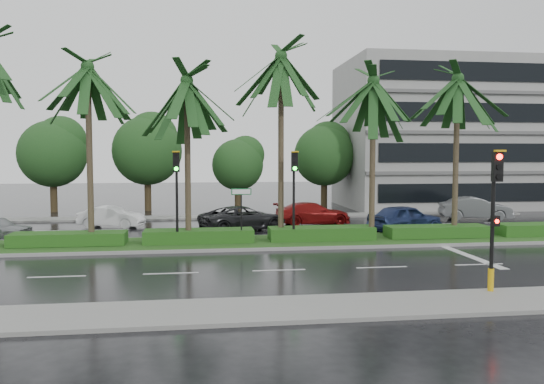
{
  "coord_description": "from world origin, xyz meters",
  "views": [
    {
      "loc": [
        -2.86,
        -24.43,
        4.32
      ],
      "look_at": [
        0.6,
        1.5,
        2.5
      ],
      "focal_mm": 35.0,
      "sensor_mm": 36.0,
      "label": 1
    }
  ],
  "objects": [
    {
      "name": "palm_row",
      "position": [
        -1.25,
        1.02,
        7.77
      ],
      "size": [
        26.3,
        4.2,
        9.86
      ],
      "color": "#3B2D22",
      "rests_on": "median"
    },
    {
      "name": "car_white",
      "position": [
        -8.23,
        8.08,
        0.63
      ],
      "size": [
        2.2,
        4.04,
        1.26
      ],
      "primitive_type": "imported",
      "rotation": [
        0.0,
        0.0,
        1.33
      ],
      "color": "white",
      "rests_on": "ground"
    },
    {
      "name": "far_sidewalk",
      "position": [
        0.0,
        12.0,
        0.06
      ],
      "size": [
        40.0,
        2.0,
        0.12
      ],
      "primitive_type": "cube",
      "color": "gray",
      "rests_on": "ground"
    },
    {
      "name": "building",
      "position": [
        17.0,
        18.0,
        6.0
      ],
      "size": [
        16.0,
        10.0,
        12.0
      ],
      "primitive_type": "cube",
      "color": "gray",
      "rests_on": "ground"
    },
    {
      "name": "car_red",
      "position": [
        4.0,
        7.78,
        0.69
      ],
      "size": [
        2.28,
        4.87,
        1.38
      ],
      "primitive_type": "imported",
      "rotation": [
        0.0,
        0.0,
        1.65
      ],
      "color": "maroon",
      "rests_on": "ground"
    },
    {
      "name": "ground",
      "position": [
        0.0,
        0.0,
        0.0
      ],
      "size": [
        120.0,
        120.0,
        0.0
      ],
      "primitive_type": "plane",
      "color": "black",
      "rests_on": "ground"
    },
    {
      "name": "hedge",
      "position": [
        0.0,
        1.0,
        0.45
      ],
      "size": [
        35.2,
        1.4,
        0.6
      ],
      "color": "#154A17",
      "rests_on": "median"
    },
    {
      "name": "signal_near",
      "position": [
        6.0,
        -9.39,
        2.5
      ],
      "size": [
        0.34,
        0.45,
        4.36
      ],
      "color": "black",
      "rests_on": "near_sidewalk"
    },
    {
      "name": "signal_median_left",
      "position": [
        -4.0,
        0.3,
        3.0
      ],
      "size": [
        0.34,
        0.42,
        4.36
      ],
      "color": "black",
      "rests_on": "median"
    },
    {
      "name": "median",
      "position": [
        0.0,
        1.0,
        0.08
      ],
      "size": [
        36.0,
        4.0,
        0.15
      ],
      "color": "gray",
      "rests_on": "ground"
    },
    {
      "name": "signal_median_right",
      "position": [
        1.5,
        0.3,
        3.0
      ],
      "size": [
        0.34,
        0.42,
        4.36
      ],
      "color": "black",
      "rests_on": "median"
    },
    {
      "name": "car_blue",
      "position": [
        8.5,
        4.0,
        0.77
      ],
      "size": [
        3.4,
        4.87,
        1.54
      ],
      "primitive_type": "imported",
      "rotation": [
        0.0,
        0.0,
        1.96
      ],
      "color": "navy",
      "rests_on": "ground"
    },
    {
      "name": "lane_markings",
      "position": [
        3.04,
        -0.43,
        0.01
      ],
      "size": [
        34.0,
        13.06,
        0.01
      ],
      "color": "silver",
      "rests_on": "ground"
    },
    {
      "name": "bg_trees",
      "position": [
        -1.61,
        17.59,
        4.53
      ],
      "size": [
        32.7,
        5.33,
        7.69
      ],
      "color": "#312716",
      "rests_on": "ground"
    },
    {
      "name": "car_darkgrey",
      "position": [
        -0.5,
        5.73,
        0.7
      ],
      "size": [
        4.11,
        5.56,
        1.4
      ],
      "primitive_type": "imported",
      "rotation": [
        0.0,
        0.0,
        1.97
      ],
      "color": "black",
      "rests_on": "ground"
    },
    {
      "name": "car_grey",
      "position": [
        15.31,
        8.74,
        0.76
      ],
      "size": [
        2.58,
        4.83,
        1.51
      ],
      "primitive_type": "imported",
      "rotation": [
        0.0,
        0.0,
        1.35
      ],
      "color": "#5C5E61",
      "rests_on": "ground"
    },
    {
      "name": "near_sidewalk",
      "position": [
        0.0,
        -10.2,
        0.06
      ],
      "size": [
        40.0,
        2.4,
        0.12
      ],
      "primitive_type": "cube",
      "color": "gray",
      "rests_on": "ground"
    },
    {
      "name": "street_sign",
      "position": [
        -1.0,
        0.48,
        2.12
      ],
      "size": [
        0.95,
        0.09,
        2.6
      ],
      "color": "black",
      "rests_on": "median"
    }
  ]
}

